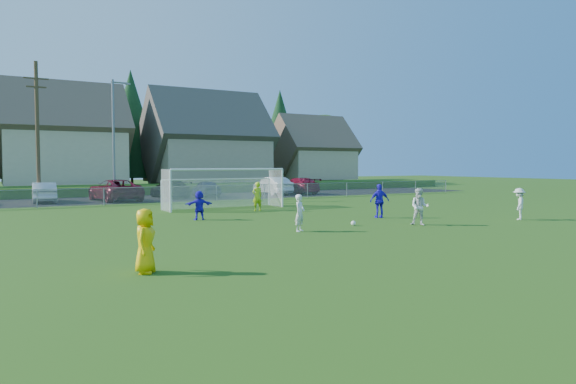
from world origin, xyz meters
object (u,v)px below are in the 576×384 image
object	(u,v)px
car_d	(170,189)
player_blue_a	(380,201)
car_b	(44,193)
player_white_a	(300,213)
goalkeeper	(257,196)
car_f	(273,186)
player_white_b	(420,207)
player_blue_b	(199,205)
referee	(145,241)
soccer_ball	(353,223)
player_white_c	(519,204)
car_c	(115,190)
soccer_goal	(223,182)
car_g	(299,186)
car_e	(206,189)

from	to	relation	value
car_d	player_blue_a	bearing A→B (deg)	97.10
car_b	player_white_a	bearing A→B (deg)	111.21
goalkeeper	car_f	distance (m)	16.26
player_white_b	player_blue_b	xyz separation A→B (m)	(-7.76, 7.14, -0.11)
referee	player_white_a	xyz separation A→B (m)	(7.57, 4.89, -0.06)
player_white_a	soccer_ball	bearing A→B (deg)	-24.43
player_white_a	car_f	distance (m)	25.65
soccer_ball	player_blue_a	xyz separation A→B (m)	(3.23, 2.03, 0.76)
soccer_ball	referee	world-z (taller)	referee
player_white_a	car_f	xyz separation A→B (m)	(11.25, 23.05, 0.03)
car_d	player_white_b	bearing A→B (deg)	94.09
player_white_c	car_b	distance (m)	31.15
car_c	soccer_goal	world-z (taller)	soccer_goal
soccer_ball	player_white_c	distance (m)	8.87
goalkeeper	car_c	world-z (taller)	goalkeeper
soccer_ball	car_g	bearing A→B (deg)	64.22
player_white_a	car_b	bearing A→B (deg)	75.05
referee	player_blue_a	bearing A→B (deg)	-29.83
player_blue_a	car_f	distance (m)	21.11
player_white_b	car_b	size ratio (longest dim) A/B	0.38
goalkeeper	player_blue_a	bearing A→B (deg)	119.35
player_blue_a	car_f	size ratio (longest dim) A/B	0.36
player_white_a	player_white_b	bearing A→B (deg)	-42.23
car_e	player_white_c	bearing A→B (deg)	109.76
car_c	car_f	size ratio (longest dim) A/B	1.20
referee	car_b	xyz separation A→B (m)	(0.00, 27.69, -0.10)
player_white_b	goalkeeper	distance (m)	10.57
soccer_ball	player_white_c	bearing A→B (deg)	-14.27
player_white_c	soccer_goal	distance (m)	16.83
player_white_c	soccer_goal	size ratio (longest dim) A/B	0.21
soccer_ball	car_f	bearing A→B (deg)	70.16
goalkeeper	car_g	bearing A→B (deg)	-128.44
player_blue_a	car_f	xyz separation A→B (m)	(4.91, 20.53, -0.08)
soccer_ball	car_c	distance (m)	22.32
player_blue_a	car_d	bearing A→B (deg)	-60.51
player_white_a	goalkeeper	size ratio (longest dim) A/B	0.89
player_blue_a	car_c	world-z (taller)	player_blue_a
player_white_c	goalkeeper	world-z (taller)	goalkeeper
referee	car_g	bearing A→B (deg)	-5.53
car_e	soccer_goal	xyz separation A→B (m)	(-3.25, -11.31, 0.93)
player_white_c	player_blue_a	bearing A→B (deg)	-71.90
soccer_ball	player_blue_a	bearing A→B (deg)	32.11
player_white_b	player_white_c	distance (m)	5.97
player_white_a	car_d	size ratio (longest dim) A/B	0.31
player_white_b	car_b	distance (m)	27.20
referee	car_c	bearing A→B (deg)	22.12
referee	player_blue_a	world-z (taller)	player_blue_a
player_blue_a	car_d	distance (m)	21.31
goalkeeper	car_b	world-z (taller)	goalkeeper
car_f	car_d	bearing A→B (deg)	-1.39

